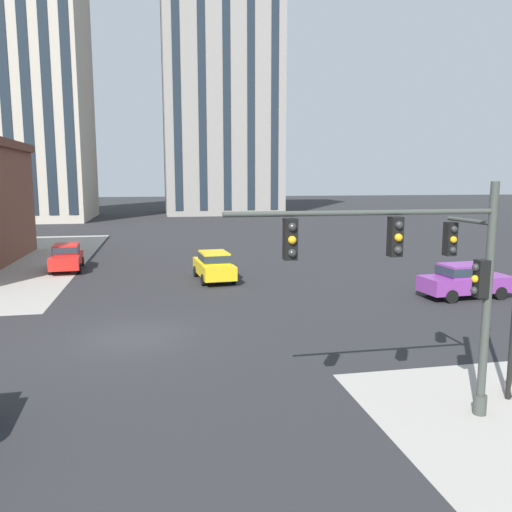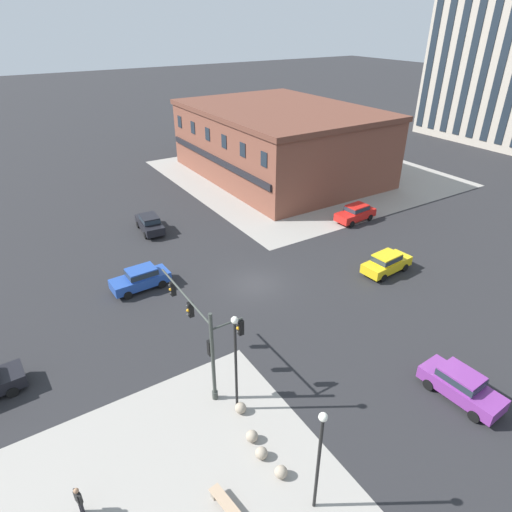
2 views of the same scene
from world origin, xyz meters
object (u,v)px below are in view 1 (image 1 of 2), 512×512
Objects in this scene: traffic_signal_main at (435,271)px; car_main_mid at (214,265)px; car_parked_curb at (66,256)px; car_cross_westbound at (465,279)px.

traffic_signal_main is 1.44× the size of car_main_mid.
car_parked_curb is 10.26m from car_main_mid.
traffic_signal_main is 18.35m from car_main_mid.
traffic_signal_main reaches higher than car_parked_curb.
car_main_mid is (-11.62, 6.69, 0.00)m from car_cross_westbound.
traffic_signal_main is 1.44× the size of car_parked_curb.
traffic_signal_main is 26.12m from car_parked_curb.
car_main_mid is at bearing 150.07° from car_cross_westbound.
car_main_mid is at bearing -29.73° from car_parked_curb.
car_parked_curb is at bearing 150.16° from car_cross_westbound.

